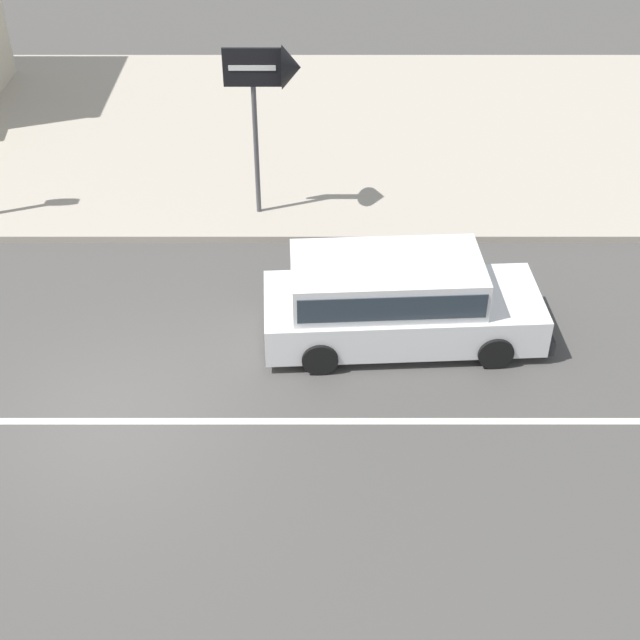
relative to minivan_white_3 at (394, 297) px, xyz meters
The scene contains 5 objects.
ground_plane 5.10m from the minivan_white_3, 154.99° to the right, with size 160.00×160.00×0.00m, color #4C4947.
lane_centre_stripe 5.10m from the minivan_white_3, 154.99° to the right, with size 50.40×0.14×0.01m, color silver.
kerb_strip 9.30m from the minivan_white_3, 119.45° to the left, with size 68.00×10.00×0.15m, color #ADA393.
minivan_white_3 is the anchor object (origin of this frame).
arrow_signboard 5.07m from the minivan_white_3, 116.18° to the left, with size 1.48×0.82×3.54m.
Camera 1 is at (3.28, -10.08, 9.61)m, focal length 50.00 mm.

